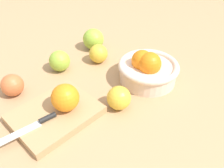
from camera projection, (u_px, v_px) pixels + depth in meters
name	position (u px, v px, depth m)	size (l,w,h in m)	color
ground_plane	(82.00, 90.00, 0.76)	(2.40, 2.40, 0.00)	tan
bowl	(148.00, 69.00, 0.77)	(0.20, 0.20, 0.11)	beige
cutting_board	(55.00, 114.00, 0.66)	(0.22, 0.18, 0.02)	tan
orange_on_board	(65.00, 98.00, 0.63)	(0.08, 0.08, 0.08)	orange
knife	(36.00, 124.00, 0.60)	(0.15, 0.06, 0.01)	silver
apple_front_right	(12.00, 85.00, 0.72)	(0.07, 0.07, 0.07)	#CC6638
apple_back_center	(119.00, 98.00, 0.67)	(0.07, 0.07, 0.07)	gold
apple_front_left	(98.00, 54.00, 0.86)	(0.07, 0.07, 0.07)	gold
apple_front_left_2	(60.00, 61.00, 0.82)	(0.07, 0.07, 0.07)	#8EB738
apple_front_left_3	(93.00, 39.00, 0.94)	(0.08, 0.08, 0.08)	#8EB738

